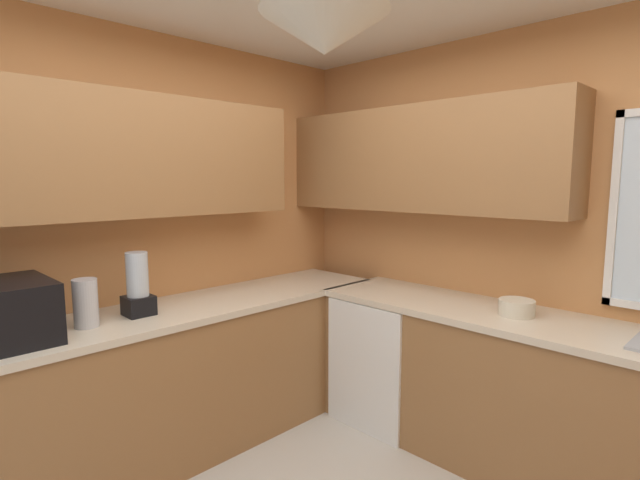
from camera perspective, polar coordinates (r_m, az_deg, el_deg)
room_shell at (r=2.24m, az=3.03°, el=8.92°), size 3.58×3.64×2.63m
counter_run_left at (r=3.10m, az=-19.43°, el=-16.27°), size 0.65×3.25×0.90m
counter_run_back at (r=3.06m, az=23.95°, el=-16.77°), size 2.67×0.65×0.90m
dishwasher at (r=3.48m, az=8.22°, el=-13.69°), size 0.60×0.60×0.86m
microwave at (r=2.71m, az=-33.19°, el=-7.16°), size 0.48×0.36×0.29m
kettle at (r=2.78m, az=-26.15°, el=-6.76°), size 0.12×0.12×0.25m
bowl at (r=2.94m, az=22.39°, el=-7.45°), size 0.20×0.20×0.09m
blender_appliance at (r=2.89m, az=-20.88°, el=-5.25°), size 0.15×0.15×0.36m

